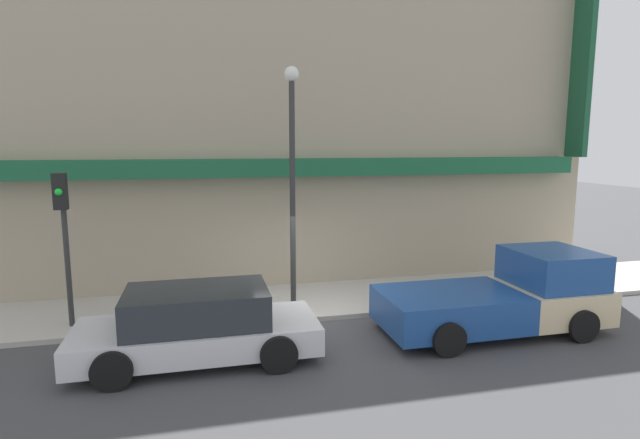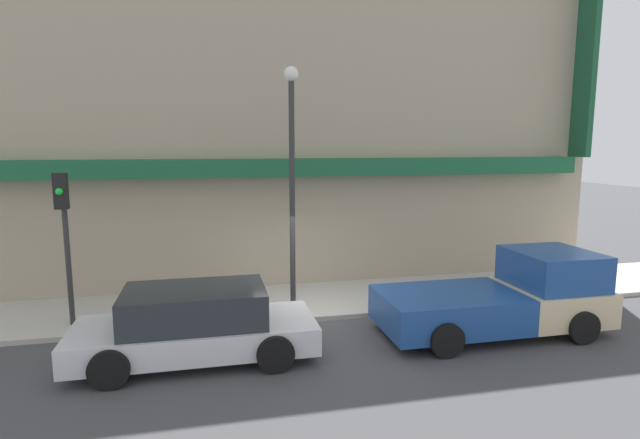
{
  "view_description": "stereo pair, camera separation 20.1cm",
  "coord_description": "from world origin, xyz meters",
  "px_view_note": "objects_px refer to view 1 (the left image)",
  "views": [
    {
      "loc": [
        -2.48,
        -11.26,
        4.25
      ],
      "look_at": [
        0.54,
        1.21,
        2.32
      ],
      "focal_mm": 28.0,
      "sensor_mm": 36.0,
      "label": 1
    },
    {
      "loc": [
        -2.29,
        -11.31,
        4.25
      ],
      "look_at": [
        0.54,
        1.21,
        2.32
      ],
      "focal_mm": 28.0,
      "sensor_mm": 36.0,
      "label": 2
    }
  ],
  "objects_px": {
    "pickup_truck": "(506,296)",
    "fire_hydrant": "(191,307)",
    "street_lamp": "(292,162)",
    "parked_car": "(198,325)",
    "traffic_light": "(63,222)"
  },
  "relations": [
    {
      "from": "street_lamp",
      "to": "traffic_light",
      "type": "bearing_deg",
      "value": -179.01
    },
    {
      "from": "fire_hydrant",
      "to": "street_lamp",
      "type": "distance_m",
      "value": 4.22
    },
    {
      "from": "parked_car",
      "to": "street_lamp",
      "type": "xyz_separation_m",
      "value": [
        2.35,
        2.3,
        3.11
      ]
    },
    {
      "from": "parked_car",
      "to": "street_lamp",
      "type": "relative_size",
      "value": 0.79
    },
    {
      "from": "parked_car",
      "to": "traffic_light",
      "type": "bearing_deg",
      "value": 141.36
    },
    {
      "from": "pickup_truck",
      "to": "fire_hydrant",
      "type": "height_order",
      "value": "pickup_truck"
    },
    {
      "from": "parked_car",
      "to": "traffic_light",
      "type": "distance_m",
      "value": 4.04
    },
    {
      "from": "parked_car",
      "to": "fire_hydrant",
      "type": "relative_size",
      "value": 6.97
    },
    {
      "from": "pickup_truck",
      "to": "traffic_light",
      "type": "height_order",
      "value": "traffic_light"
    },
    {
      "from": "pickup_truck",
      "to": "street_lamp",
      "type": "bearing_deg",
      "value": 153.89
    },
    {
      "from": "pickup_truck",
      "to": "fire_hydrant",
      "type": "distance_m",
      "value": 7.34
    },
    {
      "from": "fire_hydrant",
      "to": "street_lamp",
      "type": "xyz_separation_m",
      "value": [
        2.52,
        0.31,
        3.36
      ]
    },
    {
      "from": "pickup_truck",
      "to": "street_lamp",
      "type": "xyz_separation_m",
      "value": [
        -4.53,
        2.3,
        3.02
      ]
    },
    {
      "from": "pickup_truck",
      "to": "traffic_light",
      "type": "distance_m",
      "value": 10.12
    },
    {
      "from": "parked_car",
      "to": "fire_hydrant",
      "type": "bearing_deg",
      "value": 94.19
    }
  ]
}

